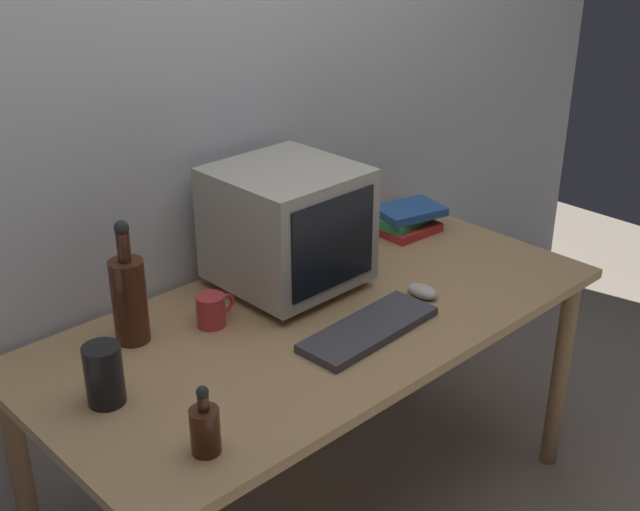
# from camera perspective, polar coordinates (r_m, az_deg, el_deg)

# --- Properties ---
(back_wall) EXTENTS (4.00, 0.08, 2.50)m
(back_wall) POSITION_cam_1_polar(r_m,az_deg,el_deg) (2.47, -7.61, 10.12)
(back_wall) COLOR silver
(back_wall) RESTS_ON ground
(desk) EXTENTS (1.67, 0.81, 0.75)m
(desk) POSITION_cam_1_polar(r_m,az_deg,el_deg) (2.37, 0.00, -5.76)
(desk) COLOR tan
(desk) RESTS_ON ground
(crt_monitor) EXTENTS (0.38, 0.39, 0.37)m
(crt_monitor) POSITION_cam_1_polar(r_m,az_deg,el_deg) (2.40, -2.27, 2.00)
(crt_monitor) COLOR #B2AD9E
(crt_monitor) RESTS_ON desk
(keyboard) EXTENTS (0.43, 0.17, 0.02)m
(keyboard) POSITION_cam_1_polar(r_m,az_deg,el_deg) (2.23, 3.40, -5.11)
(keyboard) COLOR #3F3F47
(keyboard) RESTS_ON desk
(computer_mouse) EXTENTS (0.07, 0.10, 0.04)m
(computer_mouse) POSITION_cam_1_polar(r_m,az_deg,el_deg) (2.42, 7.10, -2.47)
(computer_mouse) COLOR beige
(computer_mouse) RESTS_ON desk
(bottle_tall) EXTENTS (0.09, 0.09, 0.34)m
(bottle_tall) POSITION_cam_1_polar(r_m,az_deg,el_deg) (2.20, -13.07, -2.81)
(bottle_tall) COLOR #472314
(bottle_tall) RESTS_ON desk
(bottle_short) EXTENTS (0.07, 0.07, 0.17)m
(bottle_short) POSITION_cam_1_polar(r_m,az_deg,el_deg) (1.80, -7.96, -11.74)
(bottle_short) COLOR #472314
(bottle_short) RESTS_ON desk
(book_stack) EXTENTS (0.25, 0.20, 0.09)m
(book_stack) POSITION_cam_1_polar(r_m,az_deg,el_deg) (2.85, 6.06, 2.54)
(book_stack) COLOR red
(book_stack) RESTS_ON desk
(mug) EXTENTS (0.12, 0.08, 0.09)m
(mug) POSITION_cam_1_polar(r_m,az_deg,el_deg) (2.27, -7.49, -3.77)
(mug) COLOR #CC383D
(mug) RESTS_ON desk
(metal_canister) EXTENTS (0.09, 0.09, 0.15)m
(metal_canister) POSITION_cam_1_polar(r_m,az_deg,el_deg) (1.99, -14.71, -7.98)
(metal_canister) COLOR black
(metal_canister) RESTS_ON desk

